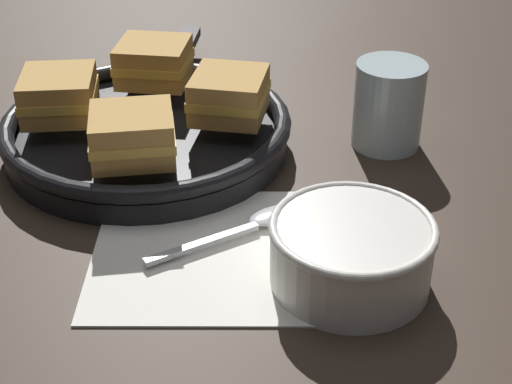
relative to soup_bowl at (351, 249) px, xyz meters
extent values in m
plane|color=#382B21|center=(-0.11, 0.07, -0.03)|extent=(4.00, 4.00, 0.00)
cube|color=white|center=(-0.10, 0.06, -0.03)|extent=(0.27, 0.24, 0.00)
cylinder|color=silver|center=(0.00, 0.00, -0.01)|extent=(0.13, 0.13, 0.06)
cylinder|color=gold|center=(0.00, 0.00, 0.01)|extent=(0.12, 0.12, 0.01)
torus|color=silver|center=(0.00, 0.00, 0.02)|extent=(0.14, 0.14, 0.01)
cube|color=#B7B7BC|center=(-0.12, 0.07, -0.03)|extent=(0.11, 0.04, 0.01)
ellipsoid|color=#B7B7BC|center=(-0.04, 0.10, -0.03)|extent=(0.06, 0.04, 0.01)
cylinder|color=black|center=(-0.15, 0.26, -0.02)|extent=(0.30, 0.30, 0.02)
torus|color=black|center=(-0.15, 0.26, 0.00)|extent=(0.31, 0.31, 0.02)
cube|color=black|center=(-0.08, 0.47, 0.00)|extent=(0.06, 0.14, 0.01)
cube|color=#C18E47|center=(-0.06, 0.25, 0.02)|extent=(0.10, 0.10, 0.02)
cube|color=gold|center=(-0.06, 0.25, 0.03)|extent=(0.10, 0.10, 0.01)
cube|color=#C18E47|center=(-0.06, 0.25, 0.05)|extent=(0.10, 0.10, 0.02)
cube|color=#C18E47|center=(-0.13, 0.35, 0.02)|extent=(0.10, 0.09, 0.02)
cube|color=gold|center=(-0.13, 0.35, 0.03)|extent=(0.10, 0.10, 0.01)
cube|color=#C18E47|center=(-0.13, 0.35, 0.05)|extent=(0.10, 0.09, 0.02)
cube|color=#C18E47|center=(-0.23, 0.28, 0.02)|extent=(0.08, 0.08, 0.02)
cube|color=gold|center=(-0.23, 0.28, 0.03)|extent=(0.08, 0.09, 0.01)
cube|color=#C18E47|center=(-0.23, 0.28, 0.05)|extent=(0.08, 0.08, 0.02)
cube|color=#C18E47|center=(-0.16, 0.18, 0.02)|extent=(0.08, 0.08, 0.02)
cube|color=gold|center=(-0.16, 0.18, 0.03)|extent=(0.08, 0.08, 0.01)
cube|color=#C18E47|center=(-0.16, 0.18, 0.05)|extent=(0.08, 0.08, 0.02)
cylinder|color=silver|center=(0.11, 0.23, 0.01)|extent=(0.07, 0.07, 0.09)
camera|label=1|loc=(-0.18, -0.49, 0.38)|focal=55.00mm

